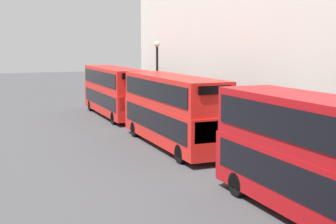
{
  "coord_description": "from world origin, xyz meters",
  "views": [
    {
      "loc": [
        -9.1,
        -5.64,
        6.18
      ],
      "look_at": [
        0.48,
        17.91,
        2.47
      ],
      "focal_mm": 50.0,
      "sensor_mm": 36.0,
      "label": 1
    }
  ],
  "objects_px": {
    "bus_leading": "(325,157)",
    "pedestrian": "(152,111)",
    "bus_third_in_queue": "(114,90)",
    "bus_second_in_queue": "(172,108)"
  },
  "relations": [
    {
      "from": "bus_second_in_queue",
      "to": "bus_third_in_queue",
      "type": "xyz_separation_m",
      "value": [
        -0.0,
        13.03,
        -0.06
      ]
    },
    {
      "from": "bus_second_in_queue",
      "to": "pedestrian",
      "type": "height_order",
      "value": "bus_second_in_queue"
    },
    {
      "from": "pedestrian",
      "to": "bus_leading",
      "type": "bearing_deg",
      "value": -95.33
    },
    {
      "from": "bus_leading",
      "to": "bus_second_in_queue",
      "type": "height_order",
      "value": "bus_leading"
    },
    {
      "from": "bus_second_in_queue",
      "to": "bus_third_in_queue",
      "type": "height_order",
      "value": "bus_second_in_queue"
    },
    {
      "from": "bus_leading",
      "to": "pedestrian",
      "type": "bearing_deg",
      "value": 84.67
    },
    {
      "from": "bus_leading",
      "to": "pedestrian",
      "type": "height_order",
      "value": "bus_leading"
    },
    {
      "from": "bus_third_in_queue",
      "to": "pedestrian",
      "type": "relative_size",
      "value": 6.49
    },
    {
      "from": "bus_leading",
      "to": "bus_second_in_queue",
      "type": "relative_size",
      "value": 0.98
    },
    {
      "from": "bus_leading",
      "to": "pedestrian",
      "type": "distance_m",
      "value": 22.9
    }
  ]
}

